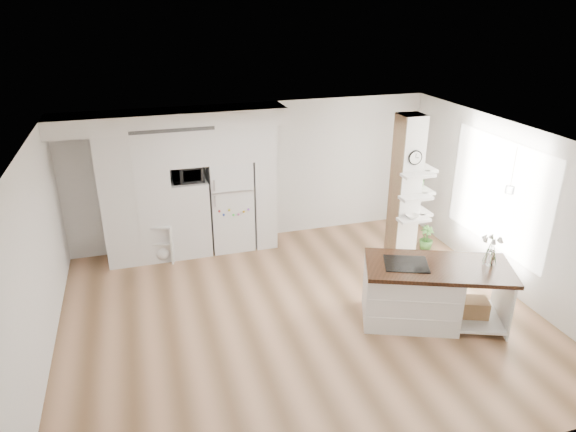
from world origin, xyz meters
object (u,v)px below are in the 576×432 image
Objects in this scene: bookshelf at (159,245)px; floor_plant_a at (424,275)px; refrigerator at (230,204)px; kitchen_island at (419,291)px.

bookshelf is 1.69× the size of floor_plant_a.
refrigerator reaches higher than floor_plant_a.
kitchen_island is 1.05m from floor_plant_a.
kitchen_island reaches higher than floor_plant_a.
kitchen_island is 4.68m from bookshelf.
refrigerator is 4.10× the size of floor_plant_a.
bookshelf is at bearing -172.07° from refrigerator.
bookshelf is 4.70m from floor_plant_a.
bookshelf is at bearing 161.22° from kitchen_island.
floor_plant_a is at bearing -11.18° from bookshelf.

